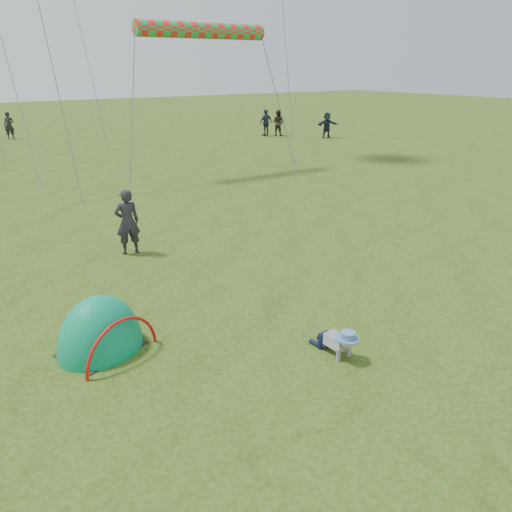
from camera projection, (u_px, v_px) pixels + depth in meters
ground at (307, 353)px, 8.49m from camera, size 140.00×140.00×0.00m
crawling_toddler at (339, 341)px, 8.35m from camera, size 0.53×0.73×0.54m
popup_tent at (102, 349)px, 8.62m from camera, size 1.88×1.73×1.98m
standing_adult at (127, 222)px, 12.73m from camera, size 0.66×0.48×1.70m
crowd_person_5 at (327, 125)px, 33.46m from camera, size 1.61×0.88×1.66m
crowd_person_7 at (278, 123)px, 34.42m from camera, size 0.97×1.05×1.73m
crowd_person_8 at (266, 123)px, 34.36m from camera, size 1.08×0.53×1.78m
crowd_person_12 at (9, 126)px, 32.85m from camera, size 0.74×0.61×1.74m
rainbow_tube_kite at (202, 30)px, 20.58m from camera, size 5.82×0.64×0.64m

